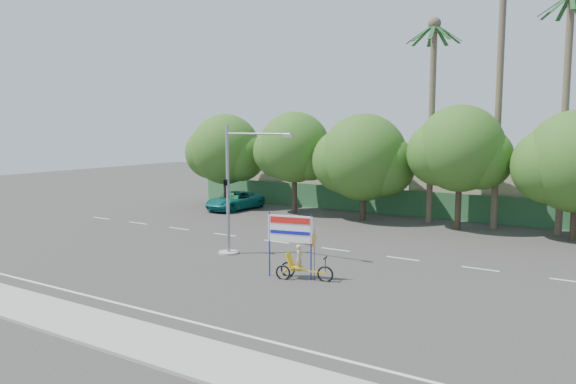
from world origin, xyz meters
The scene contains 16 objects.
ground centered at (0.00, 0.00, 0.00)m, with size 120.00×120.00×0.00m, color #33302D.
sidewalk_near centered at (0.00, -7.50, 0.06)m, with size 50.00×2.40×0.12m, color gray.
fence centered at (0.00, 21.50, 1.00)m, with size 38.00×0.08×2.00m, color #336B3D.
building_left centered at (-10.00, 26.00, 2.00)m, with size 12.00×8.00×4.00m, color beige.
building_right centered at (8.00, 26.00, 1.80)m, with size 14.00×8.00×3.60m, color beige.
tree_far_left centered at (-14.05, 18.00, 4.76)m, with size 7.14×6.00×7.96m.
tree_left centered at (-7.05, 18.00, 5.06)m, with size 6.66×5.60×8.07m.
tree_center centered at (-1.05, 18.00, 4.47)m, with size 7.62×6.40×7.85m.
tree_right centered at (5.95, 18.00, 5.24)m, with size 6.90×5.80×8.36m.
tree_far_right centered at (12.95, 18.00, 4.64)m, with size 7.38×6.20×7.94m.
palm_tall centered at (8.00, 19.50, 10.46)m, with size 3.73×3.79×17.45m.
palm_mid centered at (12.00, 19.50, 9.40)m, with size 3.73×3.79×15.45m.
palm_short centered at (3.50, 19.50, 8.86)m, with size 3.73×3.79×14.45m.
traffic_signal centered at (-2.20, 3.98, 2.92)m, with size 4.72×1.10×7.00m.
trike_billboard centered at (3.32, 1.65, 1.24)m, with size 3.07×1.09×3.07m.
pickup_truck centered at (-12.14, 16.83, 0.76)m, with size 2.52×5.46×1.52m, color #10706B.
Camera 1 is at (16.54, -19.61, 6.98)m, focal length 35.00 mm.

